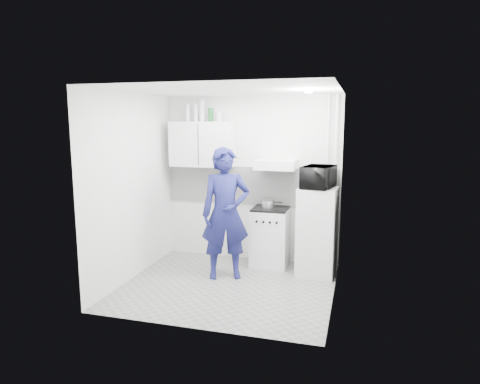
# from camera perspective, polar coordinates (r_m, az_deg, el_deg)

# --- Properties ---
(floor) EXTENTS (2.80, 2.80, 0.00)m
(floor) POSITION_cam_1_polar(r_m,az_deg,el_deg) (5.94, -1.63, -12.40)
(floor) COLOR gray
(floor) RESTS_ON ground
(ceiling) EXTENTS (2.80, 2.80, 0.00)m
(ceiling) POSITION_cam_1_polar(r_m,az_deg,el_deg) (5.53, -1.76, 13.47)
(ceiling) COLOR white
(ceiling) RESTS_ON wall_back
(wall_back) EXTENTS (2.80, 0.00, 2.80)m
(wall_back) POSITION_cam_1_polar(r_m,az_deg,el_deg) (6.78, 1.48, 1.73)
(wall_back) COLOR silver
(wall_back) RESTS_ON floor
(wall_left) EXTENTS (0.00, 2.60, 2.60)m
(wall_left) POSITION_cam_1_polar(r_m,az_deg,el_deg) (6.15, -14.23, 0.64)
(wall_left) COLOR silver
(wall_left) RESTS_ON floor
(wall_right) EXTENTS (0.00, 2.60, 2.60)m
(wall_right) POSITION_cam_1_polar(r_m,az_deg,el_deg) (5.34, 12.78, -0.62)
(wall_right) COLOR silver
(wall_right) RESTS_ON floor
(person) EXTENTS (0.80, 0.67, 1.86)m
(person) POSITION_cam_1_polar(r_m,az_deg,el_deg) (6.00, -1.93, -2.89)
(person) COLOR #16184D
(person) RESTS_ON floor
(stove) EXTENTS (0.55, 0.55, 0.88)m
(stove) POSITION_cam_1_polar(r_m,az_deg,el_deg) (6.63, 4.06, -6.07)
(stove) COLOR white
(stove) RESTS_ON floor
(fridge) EXTENTS (0.55, 0.55, 1.28)m
(fridge) POSITION_cam_1_polar(r_m,az_deg,el_deg) (6.27, 10.21, -5.24)
(fridge) COLOR silver
(fridge) RESTS_ON floor
(stove_top) EXTENTS (0.53, 0.53, 0.03)m
(stove_top) POSITION_cam_1_polar(r_m,az_deg,el_deg) (6.52, 4.11, -2.21)
(stove_top) COLOR black
(stove_top) RESTS_ON stove
(saucepan) EXTENTS (0.19, 0.19, 0.10)m
(saucepan) POSITION_cam_1_polar(r_m,az_deg,el_deg) (6.53, 3.77, -1.58)
(saucepan) COLOR silver
(saucepan) RESTS_ON stove_top
(microwave) EXTENTS (0.63, 0.48, 0.31)m
(microwave) POSITION_cam_1_polar(r_m,az_deg,el_deg) (6.11, 10.43, 1.99)
(microwave) COLOR black
(microwave) RESTS_ON fridge
(bottle_b) EXTENTS (0.07, 0.07, 0.27)m
(bottle_b) POSITION_cam_1_polar(r_m,az_deg,el_deg) (6.86, -7.00, 10.43)
(bottle_b) COLOR #B2B7BC
(bottle_b) RESTS_ON upper_cabinet
(bottle_c) EXTENTS (0.06, 0.06, 0.26)m
(bottle_c) POSITION_cam_1_polar(r_m,az_deg,el_deg) (6.81, -5.92, 10.42)
(bottle_c) COLOR #B2B7BC
(bottle_c) RESTS_ON upper_cabinet
(bottle_d) EXTENTS (0.08, 0.08, 0.34)m
(bottle_d) POSITION_cam_1_polar(r_m,az_deg,el_deg) (6.77, -5.06, 10.77)
(bottle_d) COLOR #B2B7BC
(bottle_d) RESTS_ON upper_cabinet
(canister_a) EXTENTS (0.08, 0.08, 0.21)m
(canister_a) POSITION_cam_1_polar(r_m,az_deg,el_deg) (6.72, -3.91, 10.23)
(canister_a) COLOR #144C1E
(canister_a) RESTS_ON upper_cabinet
(canister_b) EXTENTS (0.08, 0.08, 0.15)m
(canister_b) POSITION_cam_1_polar(r_m,az_deg,el_deg) (6.68, -2.80, 10.01)
(canister_b) COLOR #B2B7BC
(canister_b) RESTS_ON upper_cabinet
(upper_cabinet) EXTENTS (1.00, 0.35, 0.70)m
(upper_cabinet) POSITION_cam_1_polar(r_m,az_deg,el_deg) (6.79, -5.05, 6.37)
(upper_cabinet) COLOR silver
(upper_cabinet) RESTS_ON wall_back
(range_hood) EXTENTS (0.60, 0.50, 0.14)m
(range_hood) POSITION_cam_1_polar(r_m,az_deg,el_deg) (6.41, 4.85, 3.68)
(range_hood) COLOR white
(range_hood) RESTS_ON wall_back
(backsplash) EXTENTS (2.74, 0.03, 0.60)m
(backsplash) POSITION_cam_1_polar(r_m,az_deg,el_deg) (6.78, 1.45, 0.88)
(backsplash) COLOR white
(backsplash) RESTS_ON wall_back
(pipe_a) EXTENTS (0.05, 0.05, 2.60)m
(pipe_a) POSITION_cam_1_polar(r_m,az_deg,el_deg) (6.50, 12.48, 1.17)
(pipe_a) COLOR white
(pipe_a) RESTS_ON floor
(pipe_b) EXTENTS (0.04, 0.04, 2.60)m
(pipe_b) POSITION_cam_1_polar(r_m,az_deg,el_deg) (6.51, 11.42, 1.22)
(pipe_b) COLOR white
(pipe_b) RESTS_ON floor
(ceiling_spot_fixture) EXTENTS (0.10, 0.10, 0.02)m
(ceiling_spot_fixture) POSITION_cam_1_polar(r_m,az_deg,el_deg) (5.51, 9.13, 13.06)
(ceiling_spot_fixture) COLOR white
(ceiling_spot_fixture) RESTS_ON ceiling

